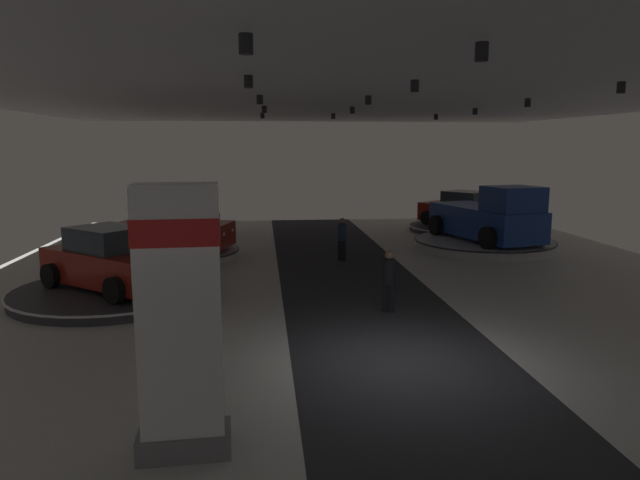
% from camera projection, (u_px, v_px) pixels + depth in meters
% --- Properties ---
extents(ground, '(24.00, 44.00, 0.06)m').
position_uv_depth(ground, '(403.00, 363.00, 11.43)').
color(ground, silver).
extents(ceiling_with_spotlights, '(24.00, 44.00, 0.39)m').
position_uv_depth(ceiling_with_spotlights, '(410.00, 71.00, 10.52)').
color(ceiling_with_spotlights, silver).
extents(brand_sign_pylon, '(1.30, 0.72, 3.74)m').
position_uv_depth(brand_sign_pylon, '(180.00, 318.00, 7.74)').
color(brand_sign_pylon, slate).
rests_on(brand_sign_pylon, ground).
extents(display_platform_far_left, '(4.77, 4.77, 0.29)m').
position_uv_depth(display_platform_far_left, '(176.00, 253.00, 22.05)').
color(display_platform_far_left, silver).
rests_on(display_platform_far_left, ground).
extents(display_car_far_left, '(4.53, 3.08, 1.71)m').
position_uv_depth(display_car_far_left, '(174.00, 230.00, 21.91)').
color(display_car_far_left, maroon).
rests_on(display_car_far_left, display_platform_far_left).
extents(display_platform_mid_left, '(5.54, 5.54, 0.28)m').
position_uv_depth(display_platform_mid_left, '(114.00, 292.00, 16.24)').
color(display_platform_mid_left, '#333338').
rests_on(display_platform_mid_left, ground).
extents(display_car_mid_left, '(4.37, 4.09, 1.71)m').
position_uv_depth(display_car_mid_left, '(111.00, 261.00, 16.11)').
color(display_car_mid_left, maroon).
rests_on(display_car_mid_left, display_platform_mid_left).
extents(display_platform_deep_right, '(5.28, 5.28, 0.26)m').
position_uv_depth(display_platform_deep_right, '(462.00, 228.00, 28.89)').
color(display_platform_deep_right, '#333338').
rests_on(display_platform_deep_right, ground).
extents(display_car_deep_right, '(3.96, 4.44, 1.71)m').
position_uv_depth(display_car_deep_right, '(463.00, 210.00, 28.73)').
color(display_car_deep_right, maroon).
rests_on(display_car_deep_right, display_platform_deep_right).
extents(display_platform_deep_left, '(5.03, 5.03, 0.27)m').
position_uv_depth(display_platform_deep_left, '(169.00, 231.00, 27.79)').
color(display_platform_deep_left, '#B7B7BC').
rests_on(display_platform_deep_left, ground).
extents(display_car_deep_left, '(3.12, 4.54, 1.71)m').
position_uv_depth(display_car_deep_left, '(169.00, 212.00, 27.68)').
color(display_car_deep_left, maroon).
rests_on(display_car_deep_left, display_platform_deep_left).
extents(display_platform_far_right, '(5.68, 5.68, 0.37)m').
position_uv_depth(display_platform_far_right, '(484.00, 244.00, 23.88)').
color(display_platform_far_right, '#B7B7BC').
rests_on(display_platform_far_right, ground).
extents(pickup_truck_far_right, '(3.65, 5.65, 2.30)m').
position_uv_depth(pickup_truck_far_right, '(490.00, 218.00, 23.40)').
color(pickup_truck_far_right, navy).
rests_on(pickup_truck_far_right, display_platform_far_right).
extents(visitor_walking_near, '(0.32, 0.32, 1.59)m').
position_uv_depth(visitor_walking_near, '(389.00, 277.00, 14.71)').
color(visitor_walking_near, black).
rests_on(visitor_walking_near, ground).
extents(visitor_walking_far, '(0.32, 0.32, 1.59)m').
position_uv_depth(visitor_walking_far, '(342.00, 236.00, 21.29)').
color(visitor_walking_far, black).
rests_on(visitor_walking_far, ground).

